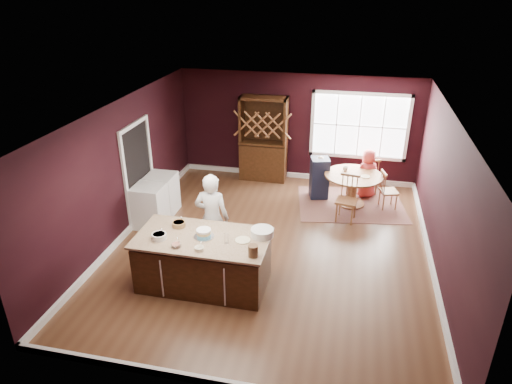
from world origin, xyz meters
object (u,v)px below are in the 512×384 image
Objects in this scene: kitchen_island at (204,262)px; seated_woman at (367,173)px; dryer at (162,193)px; dining_table at (353,183)px; layer_cake at (204,233)px; hutch at (263,139)px; washer at (150,206)px; chair_east at (389,190)px; high_chair at (319,177)px; chair_south at (347,199)px; baker at (212,218)px; toddler at (322,164)px; chair_north at (369,175)px.

kitchen_island is 1.87× the size of seated_woman.
kitchen_island is 2.47× the size of dryer.
dining_table is 4.30m from dryer.
hutch is at bearing 89.38° from layer_cake.
layer_cake reaches higher than washer.
layer_cake is 0.29× the size of seated_woman.
high_chair is at bearing 65.16° from chair_east.
hutch reaches higher than layer_cake.
chair_south reaches higher than washer.
dining_table is 1.46× the size of dryer.
baker is (-0.08, 0.77, 0.42)m from kitchen_island.
baker reaches higher than chair_south.
chair_east is 0.42× the size of hutch.
baker reaches higher than layer_cake.
toddler is at bearing 67.71° from kitchen_island.
dryer is (-3.33, -1.51, -0.06)m from high_chair.
high_chair reaches higher than dryer.
chair_north is at bearing 62.84° from dining_table.
chair_south reaches higher than chair_north.
dryer is (-1.66, 1.56, -0.41)m from baker.
chair_south is 1.40m from seated_woman.
seated_woman is 1.15× the size of high_chair.
chair_south is at bearing -60.73° from toddler.
chair_north is 5.20m from washer.
chair_east is (3.17, 3.61, 0.01)m from kitchen_island.
chair_south is (2.27, 2.79, 0.08)m from kitchen_island.
chair_south is 2.92m from hutch.
kitchen_island is 1.02× the size of hutch.
toddler is (-1.13, -0.39, 0.34)m from chair_north.
toddler is (1.62, 3.95, 0.37)m from kitchen_island.
chair_south is at bearing -141.21° from baker.
seated_woman is at bearing 21.99° from dryer.
baker is 3.87m from hutch.
kitchen_island is 3.59m from chair_south.
kitchen_island is at bearing -112.29° from toddler.
layer_cake is 0.33× the size of high_chair.
seated_woman is at bearing 28.74° from washer.
kitchen_island is 4.28m from toddler.
toddler is 3.74m from dryer.
layer_cake is 0.37× the size of washer.
chair_south is 1.01× the size of high_chair.
high_chair is (-1.16, -0.49, 0.04)m from chair_north.
chair_east is 1.63m from toddler.
washer is (-4.91, -1.91, 0.00)m from chair_east.
seated_woman is (-0.06, -0.21, 0.12)m from chair_north.
chair_east is 0.96× the size of chair_north.
kitchen_island reaches higher than dryer.
seated_woman reaches higher than chair_east.
dryer is at bearing -154.39° from toddler.
dryer is (-4.48, -2.00, -0.02)m from chair_north.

